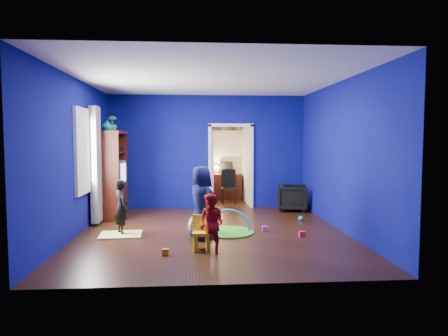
{
  "coord_description": "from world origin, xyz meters",
  "views": [
    {
      "loc": [
        -0.31,
        -7.5,
        1.77
      ],
      "look_at": [
        0.26,
        0.4,
        1.2
      ],
      "focal_mm": 32.0,
      "sensor_mm": 36.0,
      "label": 1
    }
  ],
  "objects": [
    {
      "name": "floor",
      "position": [
        0.0,
        0.0,
        0.0
      ],
      "size": [
        5.0,
        5.5,
        0.01
      ],
      "primitive_type": "cube",
      "color": "black",
      "rests_on": "ground"
    },
    {
      "name": "play_mat",
      "position": [
        0.3,
        -0.03,
        0.01
      ],
      "size": [
        0.99,
        0.99,
        0.03
      ],
      "primitive_type": "cylinder",
      "color": "green",
      "rests_on": "floor"
    },
    {
      "name": "armchair",
      "position": [
        2.1,
        2.2,
        0.32
      ],
      "size": [
        0.83,
        0.81,
        0.65
      ],
      "primitive_type": "imported",
      "rotation": [
        0.0,
        0.0,
        1.38
      ],
      "color": "black",
      "rests_on": "floor"
    },
    {
      "name": "desk_monitor",
      "position": [
        0.6,
        4.38,
        0.95
      ],
      "size": [
        0.4,
        0.05,
        0.32
      ],
      "primitive_type": "cube",
      "color": "black",
      "rests_on": "study_desk"
    },
    {
      "name": "wall_front",
      "position": [
        0.0,
        -2.75,
        1.45
      ],
      "size": [
        5.0,
        0.02,
        2.9
      ],
      "primitive_type": "cube",
      "color": "#090B68",
      "rests_on": "floor"
    },
    {
      "name": "toy_2",
      "position": [
        -0.77,
        -1.45,
        0.05
      ],
      "size": [
        0.1,
        0.08,
        0.1
      ],
      "primitive_type": "cube",
      "color": "orange",
      "rests_on": "floor"
    },
    {
      "name": "desk_lamp",
      "position": [
        0.32,
        4.32,
        0.93
      ],
      "size": [
        0.14,
        0.14,
        0.14
      ],
      "primitive_type": "sphere",
      "color": "#FFD88C",
      "rests_on": "study_desk"
    },
    {
      "name": "window_left",
      "position": [
        -2.48,
        0.35,
        1.55
      ],
      "size": [
        0.03,
        0.95,
        1.55
      ],
      "primitive_type": "cube",
      "color": "white",
      "rests_on": "wall_left"
    },
    {
      "name": "toy_0",
      "position": [
        1.63,
        -0.44,
        0.05
      ],
      "size": [
        0.1,
        0.08,
        0.1
      ],
      "primitive_type": "cube",
      "color": "#E92644",
      "rests_on": "floor"
    },
    {
      "name": "alcove",
      "position": [
        0.6,
        3.62,
        1.25
      ],
      "size": [
        1.0,
        1.75,
        2.5
      ],
      "primitive_type": null,
      "color": "silver",
      "rests_on": "floor"
    },
    {
      "name": "kid_chair",
      "position": [
        -0.22,
        -1.19,
        0.25
      ],
      "size": [
        0.3,
        0.3,
        0.5
      ],
      "primitive_type": "cube",
      "rotation": [
        0.0,
        0.0,
        -0.07
      ],
      "color": "yellow",
      "rests_on": "floor"
    },
    {
      "name": "toddler_red",
      "position": [
        -0.07,
        -1.39,
        0.47
      ],
      "size": [
        0.58,
        0.56,
        0.93
      ],
      "primitive_type": "imported",
      "rotation": [
        0.0,
        0.0,
        -0.7
      ],
      "color": "#AD1218",
      "rests_on": "floor"
    },
    {
      "name": "crt_tv",
      "position": [
        -2.18,
        1.67,
        1.02
      ],
      "size": [
        0.46,
        0.7,
        0.54
      ],
      "primitive_type": "cube",
      "color": "silver",
      "rests_on": "tv_armoire"
    },
    {
      "name": "study_desk",
      "position": [
        0.6,
        4.26,
        0.38
      ],
      "size": [
        0.88,
        0.44,
        0.75
      ],
      "primitive_type": "cube",
      "color": "#3D140A",
      "rests_on": "floor"
    },
    {
      "name": "hopper_ball",
      "position": [
        -0.26,
        -0.24,
        0.2
      ],
      "size": [
        0.4,
        0.4,
        0.4
      ],
      "primitive_type": "sphere",
      "color": "yellow",
      "rests_on": "floor"
    },
    {
      "name": "ceiling",
      "position": [
        0.0,
        0.0,
        2.9
      ],
      "size": [
        5.0,
        5.5,
        0.01
      ],
      "primitive_type": "cube",
      "color": "white",
      "rests_on": "wall_back"
    },
    {
      "name": "toy_1",
      "position": [
        1.98,
        0.97,
        0.06
      ],
      "size": [
        0.11,
        0.11,
        0.11
      ],
      "primitive_type": "sphere",
      "color": "#2488CE",
      "rests_on": "floor"
    },
    {
      "name": "tv_armoire",
      "position": [
        -2.22,
        1.67,
        0.98
      ],
      "size": [
        0.58,
        1.14,
        1.96
      ],
      "primitive_type": "cube",
      "color": "#41180A",
      "rests_on": "floor"
    },
    {
      "name": "book_shelf",
      "position": [
        0.6,
        4.37,
        2.02
      ],
      "size": [
        0.88,
        0.24,
        0.04
      ],
      "primitive_type": "cube",
      "color": "white",
      "rests_on": "study_desk"
    },
    {
      "name": "child_black",
      "position": [
        -1.69,
        -0.03,
        0.52
      ],
      "size": [
        0.41,
        0.45,
        1.03
      ],
      "primitive_type": "imported",
      "rotation": [
        0.0,
        0.0,
        2.13
      ],
      "color": "black",
      "rests_on": "floor"
    },
    {
      "name": "doorway",
      "position": [
        0.6,
        2.75,
        1.05
      ],
      "size": [
        1.16,
        0.1,
        2.1
      ],
      "primitive_type": "cube",
      "color": "white",
      "rests_on": "floor"
    },
    {
      "name": "toy_arch",
      "position": [
        0.3,
        -0.03,
        0.02
      ],
      "size": [
        0.89,
        0.11,
        0.88
      ],
      "primitive_type": "torus",
      "rotation": [
        1.57,
        0.0,
        0.06
      ],
      "color": "#3F8CD8",
      "rests_on": "floor"
    },
    {
      "name": "vase",
      "position": [
        -2.22,
        1.37,
        2.08
      ],
      "size": [
        0.26,
        0.26,
        0.24
      ],
      "primitive_type": "imported",
      "rotation": [
        0.0,
        0.0,
        0.12
      ],
      "color": "#0C6167",
      "rests_on": "tv_armoire"
    },
    {
      "name": "wall_back",
      "position": [
        0.0,
        2.75,
        1.45
      ],
      "size": [
        5.0,
        0.02,
        2.9
      ],
      "primitive_type": "cube",
      "color": "#090B68",
      "rests_on": "floor"
    },
    {
      "name": "potted_plant",
      "position": [
        -2.22,
        1.89,
        2.14
      ],
      "size": [
        0.24,
        0.24,
        0.36
      ],
      "primitive_type": "imported",
      "rotation": [
        0.0,
        0.0,
        0.23
      ],
      "color": "green",
      "rests_on": "tv_armoire"
    },
    {
      "name": "folding_chair",
      "position": [
        0.6,
        3.3,
        0.46
      ],
      "size": [
        0.4,
        0.4,
        0.92
      ],
      "primitive_type": "cube",
      "color": "black",
      "rests_on": "floor"
    },
    {
      "name": "yellow_blanket",
      "position": [
        -1.69,
        -0.13,
        0.01
      ],
      "size": [
        0.79,
        0.65,
        0.03
      ],
      "primitive_type": "cube",
      "rotation": [
        0.0,
        0.0,
        0.07
      ],
      "color": "#F2E07A",
      "rests_on": "floor"
    },
    {
      "name": "wall_left",
      "position": [
        -2.5,
        0.0,
        1.45
      ],
      "size": [
        0.02,
        5.5,
        2.9
      ],
      "primitive_type": "cube",
      "color": "#090B68",
      "rests_on": "floor"
    },
    {
      "name": "child_navy",
      "position": [
        -0.21,
        -0.49,
        0.66
      ],
      "size": [
        0.66,
        0.76,
        1.31
      ],
      "primitive_type": "imported",
      "rotation": [
        0.0,
        0.0,
        2.03
      ],
      "color": "#10153A",
      "rests_on": "floor"
    },
    {
      "name": "toy_3",
      "position": [
        1.02,
        0.04,
        0.05
      ],
      "size": [
        0.1,
        0.08,
        0.1
      ],
      "primitive_type": "cube",
      "color": "#B84589",
      "rests_on": "floor"
    },
    {
      "name": "curtain",
      "position": [
        -2.37,
        0.9,
        1.25
      ],
      "size": [
        0.14,
        0.42,
        2.4
      ],
      "primitive_type": "cube",
      "color": "slate",
      "rests_on": "floor"
    },
    {
      "name": "wall_right",
      "position": [
        2.5,
        0.0,
        1.45
      ],
      "size": [
        0.02,
        5.5,
        2.9
      ],
      "primitive_type": "cube",
      "color": "#090B68",
      "rests_on": "floor"
    }
  ]
}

